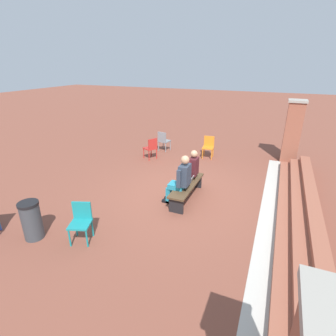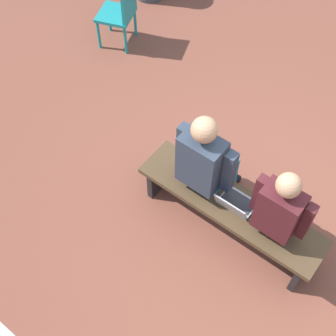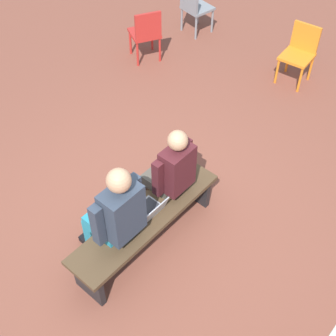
# 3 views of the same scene
# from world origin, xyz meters

# --- Properties ---
(ground_plane) EXTENTS (60.00, 60.00, 0.00)m
(ground_plane) POSITION_xyz_m (0.00, 0.00, 0.00)
(ground_plane) COLOR brown
(bench) EXTENTS (1.80, 0.44, 0.45)m
(bench) POSITION_xyz_m (0.19, 0.18, 0.35)
(bench) COLOR #4C3823
(bench) RESTS_ON ground
(person_student) EXTENTS (0.51, 0.64, 1.29)m
(person_student) POSITION_xyz_m (-0.24, 0.12, 0.70)
(person_student) COLOR #4C473D
(person_student) RESTS_ON ground
(person_adult) EXTENTS (0.56, 0.71, 1.38)m
(person_adult) POSITION_xyz_m (0.51, 0.11, 0.73)
(person_adult) COLOR teal
(person_adult) RESTS_ON ground
(laptop) EXTENTS (0.32, 0.29, 0.21)m
(laptop) POSITION_xyz_m (0.14, 0.19, 0.50)
(laptop) COLOR #9EA0A5
(laptop) RESTS_ON bench
(plastic_chair_far_right) EXTENTS (0.54, 0.54, 0.84)m
(plastic_chair_far_right) POSITION_xyz_m (2.75, -1.28, 0.48)
(plastic_chair_far_right) COLOR teal
(plastic_chair_far_right) RESTS_ON ground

